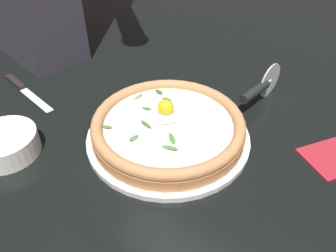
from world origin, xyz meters
TOP-DOWN VIEW (x-y plane):
  - ground_plane at (0.00, 0.00)m, footprint 2.40×2.40m
  - pizza_plate at (-0.00, -0.01)m, footprint 0.33×0.33m
  - pizza at (-0.00, -0.01)m, footprint 0.31×0.31m
  - side_bowl at (-0.23, -0.23)m, footprint 0.13×0.13m
  - pizza_cutter at (0.09, 0.22)m, footprint 0.03×0.16m
  - table_knife at (-0.41, -0.08)m, footprint 0.22×0.05m

SIDE VIEW (x-z plane):
  - ground_plane at x=0.00m, z-range -0.03..0.00m
  - table_knife at x=-0.41m, z-range 0.00..0.01m
  - pizza_plate at x=0.00m, z-range 0.00..0.01m
  - side_bowl at x=-0.23m, z-range 0.00..0.04m
  - pizza at x=0.00m, z-range 0.00..0.06m
  - pizza_cutter at x=0.09m, z-range 0.00..0.08m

